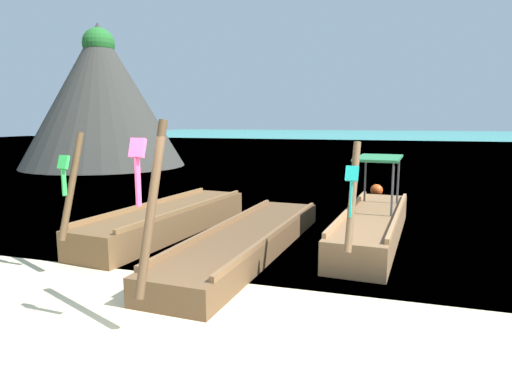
{
  "coord_description": "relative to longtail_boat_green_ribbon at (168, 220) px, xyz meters",
  "views": [
    {
      "loc": [
        2.73,
        -4.48,
        2.71
      ],
      "look_at": [
        0.0,
        4.3,
        1.23
      ],
      "focal_mm": 31.29,
      "sensor_mm": 36.0,
      "label": 1
    }
  ],
  "objects": [
    {
      "name": "sea_water",
      "position": [
        2.42,
        57.37,
        -0.32
      ],
      "size": [
        120.0,
        120.0,
        0.0
      ],
      "primitive_type": "plane",
      "color": "#2DB29E",
      "rests_on": "ground"
    },
    {
      "name": "ground",
      "position": [
        2.42,
        -4.93,
        -0.33
      ],
      "size": [
        120.0,
        120.0,
        0.0
      ],
      "primitive_type": "plane",
      "color": "beige"
    },
    {
      "name": "longtail_boat_green_ribbon",
      "position": [
        0.0,
        0.0,
        0.0
      ],
      "size": [
        1.88,
        6.09,
        2.5
      ],
      "color": "brown",
      "rests_on": "ground"
    },
    {
      "name": "karst_rock",
      "position": [
        -11.65,
        13.48,
        3.64
      ],
      "size": [
        9.76,
        9.46,
        8.28
      ],
      "color": "#383833",
      "rests_on": "ground"
    },
    {
      "name": "longtail_boat_pink_ribbon",
      "position": [
        2.34,
        -0.93,
        -0.08
      ],
      "size": [
        1.7,
        7.16,
        2.73
      ],
      "color": "brown",
      "rests_on": "ground"
    },
    {
      "name": "longtail_boat_turquoise_ribbon",
      "position": [
        4.75,
        0.81,
        0.04
      ],
      "size": [
        1.57,
        6.1,
        2.37
      ],
      "color": "olive",
      "rests_on": "ground"
    },
    {
      "name": "mooring_buoy_near",
      "position": [
        4.59,
        6.97,
        -0.1
      ],
      "size": [
        0.44,
        0.44,
        0.44
      ],
      "color": "#EA5119",
      "rests_on": "sea_water"
    }
  ]
}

